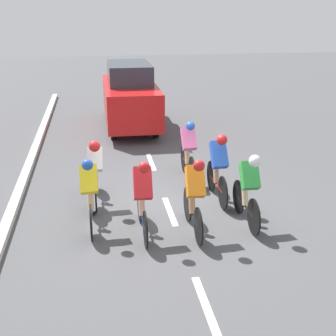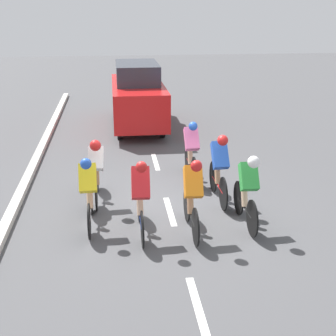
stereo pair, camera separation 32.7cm
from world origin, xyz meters
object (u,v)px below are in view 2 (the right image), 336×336
(cyclist_green, at_px, (248,188))
(cyclist_blue, at_px, (219,166))
(cyclist_white, at_px, (96,168))
(cyclist_yellow, at_px, (89,190))
(cyclist_pink, at_px, (191,149))
(support_car, at_px, (138,96))
(cyclist_orange, at_px, (192,195))
(cyclist_red, at_px, (141,195))

(cyclist_green, height_order, cyclist_blue, cyclist_blue)
(cyclist_white, relative_size, cyclist_yellow, 0.98)
(cyclist_pink, bearing_deg, cyclist_green, 104.01)
(cyclist_green, height_order, cyclist_yellow, cyclist_green)
(cyclist_white, relative_size, support_car, 0.37)
(cyclist_pink, xyz_separation_m, cyclist_yellow, (2.32, 2.27, -0.01))
(cyclist_green, distance_m, cyclist_yellow, 2.98)
(cyclist_white, bearing_deg, cyclist_green, 151.96)
(cyclist_blue, distance_m, support_car, 6.79)
(cyclist_pink, bearing_deg, cyclist_orange, 80.92)
(cyclist_red, distance_m, support_car, 8.01)
(cyclist_blue, distance_m, cyclist_white, 2.61)
(cyclist_orange, relative_size, support_car, 0.37)
(cyclist_orange, relative_size, cyclist_red, 0.98)
(cyclist_yellow, bearing_deg, cyclist_white, -95.12)
(cyclist_pink, distance_m, cyclist_yellow, 3.25)
(cyclist_green, xyz_separation_m, cyclist_orange, (1.08, 0.19, 0.00))
(cyclist_yellow, bearing_deg, cyclist_red, 156.24)
(cyclist_white, relative_size, cyclist_orange, 1.00)
(cyclist_red, bearing_deg, cyclist_orange, 175.25)
(cyclist_pink, height_order, cyclist_orange, cyclist_orange)
(cyclist_orange, xyz_separation_m, cyclist_yellow, (1.88, -0.49, -0.02))
(cyclist_green, bearing_deg, cyclist_blue, -77.85)
(cyclist_blue, relative_size, cyclist_orange, 1.02)
(cyclist_blue, bearing_deg, cyclist_green, 102.15)
(cyclist_orange, distance_m, support_car, 8.10)
(cyclist_white, xyz_separation_m, cyclist_yellow, (0.11, 1.22, -0.01))
(cyclist_blue, bearing_deg, cyclist_yellow, 18.92)
(cyclist_green, distance_m, support_car, 8.05)
(cyclist_blue, xyz_separation_m, cyclist_yellow, (2.70, 0.93, -0.05))
(cyclist_yellow, bearing_deg, support_car, -100.19)
(cyclist_red, relative_size, support_car, 0.38)
(cyclist_pink, bearing_deg, cyclist_blue, 105.69)
(cyclist_blue, xyz_separation_m, cyclist_white, (2.59, -0.29, -0.04))
(cyclist_blue, relative_size, support_car, 0.38)
(cyclist_pink, relative_size, cyclist_red, 1.00)
(cyclist_green, relative_size, cyclist_white, 0.99)
(cyclist_pink, bearing_deg, cyclist_red, 62.84)
(cyclist_pink, relative_size, cyclist_yellow, 1.01)
(cyclist_yellow, height_order, cyclist_red, cyclist_red)
(cyclist_orange, height_order, support_car, support_car)
(cyclist_pink, bearing_deg, support_car, -79.76)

